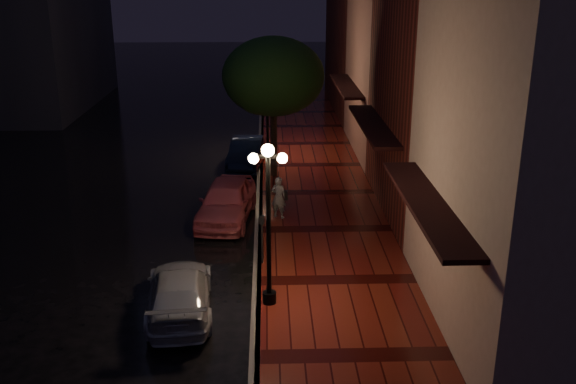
% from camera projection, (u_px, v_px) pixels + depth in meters
% --- Properties ---
extents(ground, '(120.00, 120.00, 0.00)m').
position_uv_depth(ground, '(258.00, 234.00, 21.63)').
color(ground, black).
rests_on(ground, ground).
extents(sidewalk, '(4.50, 60.00, 0.15)m').
position_uv_depth(sidewalk, '(325.00, 231.00, 21.67)').
color(sidewalk, '#4E110D').
rests_on(sidewalk, ground).
extents(curb, '(0.25, 60.00, 0.15)m').
position_uv_depth(curb, '(258.00, 232.00, 21.60)').
color(curb, '#595451').
rests_on(curb, ground).
extents(storefront_near, '(5.00, 8.00, 8.50)m').
position_uv_depth(storefront_near, '(556.00, 162.00, 14.78)').
color(storefront_near, gray).
rests_on(storefront_near, ground).
extents(storefront_mid, '(5.00, 8.00, 11.00)m').
position_uv_depth(storefront_mid, '(461.00, 60.00, 21.92)').
color(storefront_mid, '#511914').
rests_on(storefront_mid, ground).
extents(storefront_far, '(5.00, 8.00, 9.00)m').
position_uv_depth(storefront_far, '(410.00, 59.00, 29.80)').
color(storefront_far, '#8C5951').
rests_on(storefront_far, ground).
extents(storefront_extra, '(5.00, 12.00, 10.00)m').
position_uv_depth(storefront_extra, '(376.00, 29.00, 39.07)').
color(storefront_extra, '#511914').
rests_on(storefront_extra, ground).
extents(streetlamp_near, '(0.96, 0.36, 4.31)m').
position_uv_depth(streetlamp_near, '(269.00, 216.00, 16.06)').
color(streetlamp_near, black).
rests_on(streetlamp_near, sidewalk).
extents(streetlamp_far, '(0.96, 0.36, 4.31)m').
position_uv_depth(streetlamp_far, '(267.00, 104.00, 29.28)').
color(streetlamp_far, black).
rests_on(streetlamp_far, sidewalk).
extents(street_tree, '(4.16, 4.16, 5.80)m').
position_uv_depth(street_tree, '(274.00, 79.00, 25.90)').
color(street_tree, black).
rests_on(street_tree, sidewalk).
extents(pink_car, '(2.25, 4.48, 1.46)m').
position_uv_depth(pink_car, '(227.00, 201.00, 22.54)').
color(pink_car, '#D25661').
rests_on(pink_car, ground).
extents(navy_car, '(1.77, 4.06, 1.30)m').
position_uv_depth(navy_car, '(247.00, 153.00, 28.74)').
color(navy_car, black).
rests_on(navy_car, ground).
extents(silver_car, '(2.05, 4.19, 1.17)m').
position_uv_depth(silver_car, '(179.00, 292.00, 16.49)').
color(silver_car, '#A8A9B0').
rests_on(silver_car, ground).
extents(woman_with_umbrella, '(0.87, 0.89, 2.10)m').
position_uv_depth(woman_with_umbrella, '(279.00, 180.00, 22.19)').
color(woman_with_umbrella, silver).
rests_on(woman_with_umbrella, sidewalk).
extents(parking_meter, '(0.16, 0.13, 1.50)m').
position_uv_depth(parking_meter, '(262.00, 235.00, 18.86)').
color(parking_meter, black).
rests_on(parking_meter, sidewalk).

